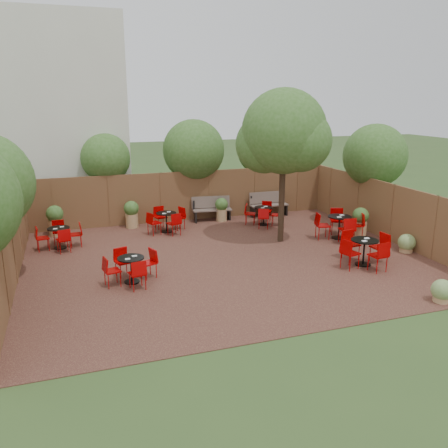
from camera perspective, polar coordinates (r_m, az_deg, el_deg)
name	(u,v)px	position (r m, az deg, el deg)	size (l,w,h in m)	color
ground	(227,259)	(14.40, 0.32, -4.37)	(80.00, 80.00, 0.00)	#354F23
courtyard_paving	(227,259)	(14.40, 0.32, -4.33)	(12.00, 10.00, 0.02)	#3E1E19
fence_back	(186,196)	(18.76, -4.65, 3.41)	(12.00, 0.08, 2.00)	brown
fence_left	(12,248)	(13.48, -24.60, -2.71)	(0.08, 10.00, 2.00)	brown
fence_right	(392,213)	(16.96, 19.88, 1.26)	(0.08, 10.00, 2.00)	brown
neighbour_building	(61,118)	(20.84, -19.32, 12.14)	(5.00, 4.00, 8.00)	beige
overhang_foliage	(141,167)	(15.04, -10.20, 6.93)	(15.85, 10.71, 2.72)	#32591D
courtyard_tree	(284,136)	(15.59, 7.33, 10.64)	(2.90, 2.82, 5.15)	black
park_bench_left	(212,208)	(18.76, -1.53, 1.95)	(1.60, 0.68, 0.96)	brown
park_bench_right	(268,204)	(19.62, 5.45, 2.52)	(1.61, 0.52, 0.99)	brown
bistro_tables	(238,233)	(15.50, 1.69, -1.17)	(10.92, 6.93, 0.93)	black
planters	(185,216)	(17.33, -4.82, 0.99)	(10.90, 4.34, 1.10)	#A98254
low_shrubs	(433,266)	(14.23, 24.23, -4.75)	(2.28, 3.93, 0.60)	#A98254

